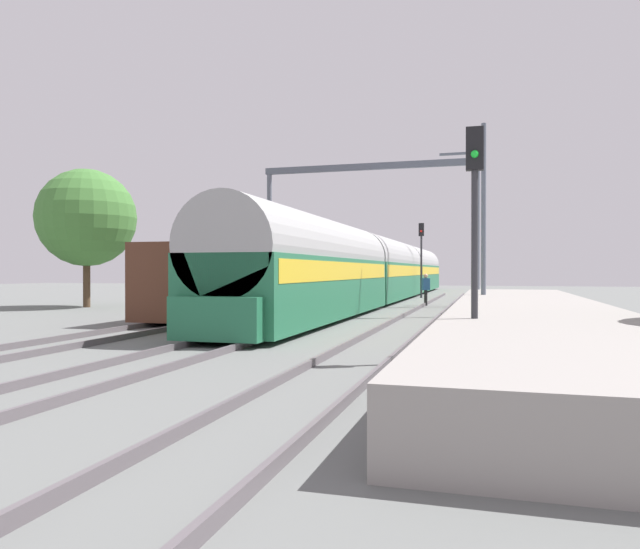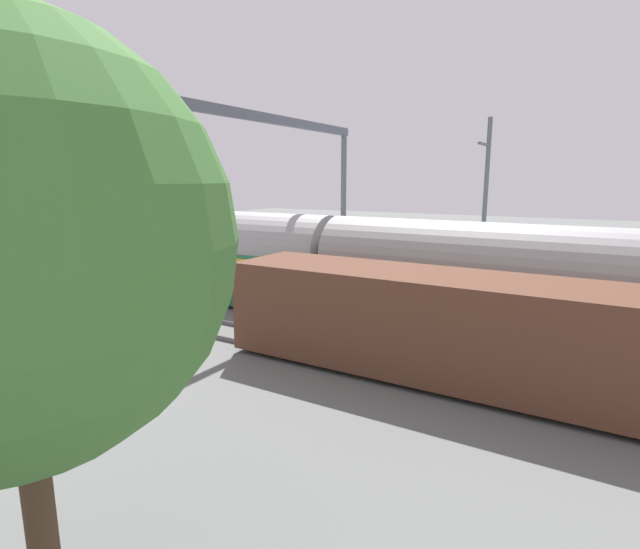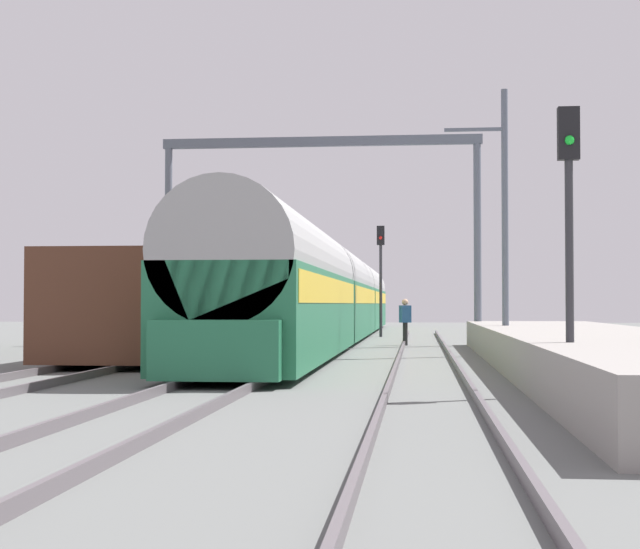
% 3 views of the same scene
% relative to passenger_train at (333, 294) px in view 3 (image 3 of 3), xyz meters
% --- Properties ---
extents(ground, '(120.00, 120.00, 0.00)m').
position_rel_passenger_train_xyz_m(ground, '(0.00, -20.77, -1.97)').
color(ground, slate).
extents(track_far_west, '(1.51, 60.00, 0.16)m').
position_rel_passenger_train_xyz_m(track_far_west, '(-3.86, -20.77, -1.89)').
color(track_far_west, '#5B5459').
rests_on(track_far_west, ground).
extents(track_west, '(1.52, 60.00, 0.16)m').
position_rel_passenger_train_xyz_m(track_west, '(0.00, -20.77, -1.89)').
color(track_west, '#5B5459').
rests_on(track_west, ground).
extents(track_east, '(1.51, 60.00, 0.16)m').
position_rel_passenger_train_xyz_m(track_east, '(3.86, -20.77, -1.89)').
color(track_east, '#5B5459').
rests_on(track_east, ground).
extents(platform, '(4.40, 28.00, 0.90)m').
position_rel_passenger_train_xyz_m(platform, '(7.68, -18.77, -1.52)').
color(platform, gray).
rests_on(platform, ground).
extents(passenger_train, '(2.93, 49.20, 3.82)m').
position_rel_passenger_train_xyz_m(passenger_train, '(0.00, 0.00, 0.00)').
color(passenger_train, '#236B47').
rests_on(passenger_train, ground).
extents(freight_car, '(2.80, 13.00, 2.70)m').
position_rel_passenger_train_xyz_m(freight_car, '(-3.86, -14.08, -0.50)').
color(freight_car, '#563323').
rests_on(freight_car, ground).
extents(person_crossing, '(0.47, 0.41, 1.73)m').
position_rel_passenger_train_xyz_m(person_crossing, '(3.18, -5.50, -0.94)').
color(person_crossing, black).
rests_on(person_crossing, ground).
extents(railway_signal_near, '(0.36, 0.30, 4.89)m').
position_rel_passenger_train_xyz_m(railway_signal_near, '(6.21, -25.13, 1.16)').
color(railway_signal_near, '#2D2D33').
rests_on(railway_signal_near, ground).
extents(railway_signal_far, '(0.36, 0.30, 5.20)m').
position_rel_passenger_train_xyz_m(railway_signal_far, '(1.92, 3.74, 1.34)').
color(railway_signal_far, '#2D2D33').
rests_on(railway_signal_far, ground).
extents(catenary_gantry, '(12.12, 0.28, 7.86)m').
position_rel_passenger_train_xyz_m(catenary_gantry, '(0.00, -5.44, 3.63)').
color(catenary_gantry, '#555C6B').
rests_on(catenary_gantry, ground).
extents(catenary_pole_east_mid, '(1.90, 0.20, 8.00)m').
position_rel_passenger_train_xyz_m(catenary_pole_east_mid, '(6.21, -12.40, 2.18)').
color(catenary_pole_east_mid, '#555C6B').
rests_on(catenary_pole_east_mid, ground).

